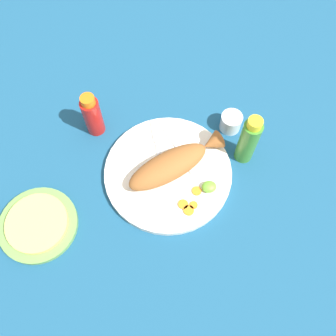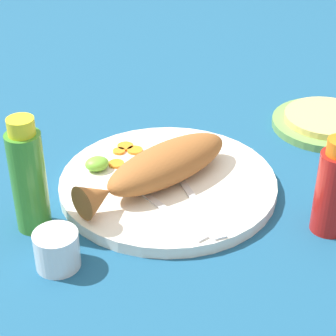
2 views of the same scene
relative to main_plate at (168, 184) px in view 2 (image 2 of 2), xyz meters
name	(u,v)px [view 2 (image 2 of 2)]	position (x,y,z in m)	size (l,w,h in m)	color
ground_plane	(168,189)	(0.00, 0.00, -0.01)	(4.00, 4.00, 0.00)	navy
main_plate	(168,184)	(0.00, 0.00, 0.00)	(0.34, 0.34, 0.02)	white
fried_fish	(160,167)	(-0.01, -0.01, 0.04)	(0.28, 0.16, 0.06)	#935628
fork_near	(199,206)	(0.01, -0.08, 0.01)	(0.02, 0.19, 0.00)	silver
fork_far	(168,212)	(-0.03, -0.08, 0.01)	(0.06, 0.18, 0.00)	silver
carrot_slice_near	(125,146)	(-0.03, 0.12, 0.01)	(0.03, 0.03, 0.00)	orange
carrot_slice_mid	(135,150)	(-0.02, 0.10, 0.01)	(0.03, 0.03, 0.00)	orange
carrot_slice_far	(119,151)	(-0.05, 0.11, 0.01)	(0.02, 0.02, 0.00)	orange
carrot_slice_extra	(116,164)	(-0.06, 0.07, 0.01)	(0.02, 0.02, 0.00)	orange
lime_wedge_main	(97,164)	(-0.09, 0.07, 0.02)	(0.04, 0.03, 0.02)	#6BB233
hot_sauce_bottle_red	(334,189)	(0.17, -0.18, 0.06)	(0.05, 0.05, 0.14)	#B21914
hot_sauce_bottle_green	(28,178)	(-0.21, -0.02, 0.07)	(0.05, 0.05, 0.17)	#3D8428
salt_cup	(57,252)	(-0.20, -0.11, 0.01)	(0.06, 0.06, 0.05)	silver
tortilla_plate	(326,124)	(0.34, 0.08, 0.00)	(0.20, 0.20, 0.01)	#6B9E4C
tortilla_stack	(327,118)	(0.34, 0.08, 0.01)	(0.15, 0.15, 0.01)	#E0C666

